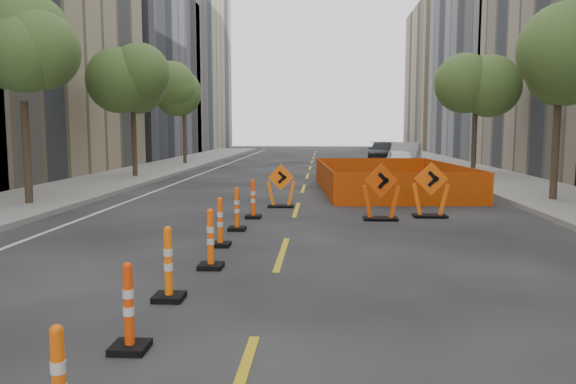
# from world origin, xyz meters

# --- Properties ---
(ground_plane) EXTENTS (140.00, 140.00, 0.00)m
(ground_plane) POSITION_xyz_m (0.00, 0.00, 0.00)
(ground_plane) COLOR black
(sidewalk_left) EXTENTS (4.00, 90.00, 0.15)m
(sidewalk_left) POSITION_xyz_m (-9.00, 12.00, 0.07)
(sidewalk_left) COLOR gray
(sidewalk_left) RESTS_ON ground
(sidewalk_right) EXTENTS (4.00, 90.00, 0.15)m
(sidewalk_right) POSITION_xyz_m (9.00, 12.00, 0.07)
(sidewalk_right) COLOR gray
(sidewalk_right) RESTS_ON ground
(bld_left_d) EXTENTS (12.00, 16.00, 14.00)m
(bld_left_d) POSITION_xyz_m (-17.00, 39.20, 7.00)
(bld_left_d) COLOR #4C4C51
(bld_left_d) RESTS_ON ground
(bld_left_e) EXTENTS (12.00, 20.00, 20.00)m
(bld_left_e) POSITION_xyz_m (-17.00, 55.60, 10.00)
(bld_left_e) COLOR gray
(bld_left_e) RESTS_ON ground
(bld_right_d) EXTENTS (12.00, 18.00, 20.00)m
(bld_right_d) POSITION_xyz_m (17.00, 40.20, 10.00)
(bld_right_d) COLOR gray
(bld_right_d) RESTS_ON ground
(bld_right_e) EXTENTS (12.00, 14.00, 16.00)m
(bld_right_e) POSITION_xyz_m (17.00, 58.60, 8.00)
(bld_right_e) COLOR tan
(bld_right_e) RESTS_ON ground
(tree_l_b) EXTENTS (2.80, 2.80, 5.95)m
(tree_l_b) POSITION_xyz_m (-8.40, 10.00, 4.53)
(tree_l_b) COLOR #382B1E
(tree_l_b) RESTS_ON ground
(tree_l_c) EXTENTS (2.80, 2.80, 5.95)m
(tree_l_c) POSITION_xyz_m (-8.40, 20.00, 4.53)
(tree_l_c) COLOR #382B1E
(tree_l_c) RESTS_ON ground
(tree_l_d) EXTENTS (2.80, 2.80, 5.95)m
(tree_l_d) POSITION_xyz_m (-8.40, 30.00, 4.53)
(tree_l_d) COLOR #382B1E
(tree_l_d) RESTS_ON ground
(tree_r_b) EXTENTS (2.80, 2.80, 5.95)m
(tree_r_b) POSITION_xyz_m (8.40, 12.00, 4.53)
(tree_r_b) COLOR #382B1E
(tree_r_b) RESTS_ON ground
(tree_r_c) EXTENTS (2.80, 2.80, 5.95)m
(tree_r_c) POSITION_xyz_m (8.40, 22.00, 4.53)
(tree_r_c) COLOR #382B1E
(tree_r_c) RESTS_ON ground
(channelizer_2) EXTENTS (0.40, 0.40, 1.02)m
(channelizer_2) POSITION_xyz_m (-1.35, -0.99, 0.51)
(channelizer_2) COLOR red
(channelizer_2) RESTS_ON ground
(channelizer_3) EXTENTS (0.43, 0.43, 1.09)m
(channelizer_3) POSITION_xyz_m (-1.42, 0.88, 0.55)
(channelizer_3) COLOR orange
(channelizer_3) RESTS_ON ground
(channelizer_4) EXTENTS (0.42, 0.42, 1.08)m
(channelizer_4) POSITION_xyz_m (-1.18, 2.74, 0.54)
(channelizer_4) COLOR #FF510A
(channelizer_4) RESTS_ON ground
(channelizer_5) EXTENTS (0.41, 0.41, 1.05)m
(channelizer_5) POSITION_xyz_m (-1.35, 4.61, 0.52)
(channelizer_5) COLOR #F1510A
(channelizer_5) RESTS_ON ground
(channelizer_6) EXTENTS (0.42, 0.42, 1.06)m
(channelizer_6) POSITION_xyz_m (-1.28, 6.47, 0.53)
(channelizer_6) COLOR #E95209
(channelizer_6) RESTS_ON ground
(channelizer_7) EXTENTS (0.42, 0.42, 1.08)m
(channelizer_7) POSITION_xyz_m (-1.12, 8.34, 0.54)
(channelizer_7) COLOR #FD450A
(channelizer_7) RESTS_ON ground
(chevron_sign_left) EXTENTS (0.91, 0.55, 1.35)m
(chevron_sign_left) POSITION_xyz_m (-0.52, 10.55, 0.68)
(chevron_sign_left) COLOR #FF630A
(chevron_sign_left) RESTS_ON ground
(chevron_sign_center) EXTENTS (1.15, 0.85, 1.54)m
(chevron_sign_center) POSITION_xyz_m (2.37, 8.25, 0.77)
(chevron_sign_center) COLOR #D74309
(chevron_sign_center) RESTS_ON ground
(chevron_sign_right) EXTENTS (1.04, 0.64, 1.55)m
(chevron_sign_right) POSITION_xyz_m (3.80, 8.80, 0.77)
(chevron_sign_right) COLOR #E55309
(chevron_sign_right) RESTS_ON ground
(safety_fence) EXTENTS (5.70, 8.98, 1.08)m
(safety_fence) POSITION_xyz_m (3.36, 15.33, 0.54)
(safety_fence) COLOR #FF4C0D
(safety_fence) RESTS_ON ground
(parked_car_near) EXTENTS (1.73, 4.00, 1.34)m
(parked_car_near) POSITION_xyz_m (4.99, 23.61, 0.67)
(parked_car_near) COLOR white
(parked_car_near) RESTS_ON ground
(parked_car_mid) EXTENTS (2.72, 5.08, 1.59)m
(parked_car_mid) POSITION_xyz_m (5.95, 28.61, 0.79)
(parked_car_mid) COLOR #939398
(parked_car_mid) RESTS_ON ground
(parked_car_far) EXTENTS (2.60, 5.30, 1.48)m
(parked_car_far) POSITION_xyz_m (5.14, 34.35, 0.74)
(parked_car_far) COLOR black
(parked_car_far) RESTS_ON ground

